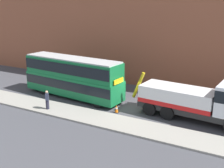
# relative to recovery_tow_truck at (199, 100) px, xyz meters

# --- Properties ---
(ground_plane) EXTENTS (120.00, 120.00, 0.00)m
(ground_plane) POSITION_rel_recovery_tow_truck_xyz_m (-5.99, 0.55, -1.76)
(ground_plane) COLOR #424247
(near_kerb) EXTENTS (60.00, 2.80, 0.15)m
(near_kerb) POSITION_rel_recovery_tow_truck_xyz_m (-5.99, -3.65, -1.68)
(near_kerb) COLOR gray
(near_kerb) RESTS_ON ground_plane
(building_facade) EXTENTS (60.00, 1.50, 16.00)m
(building_facade) POSITION_rel_recovery_tow_truck_xyz_m (-5.99, 7.60, 6.31)
(building_facade) COLOR #935138
(building_facade) RESTS_ON ground_plane
(recovery_tow_truck) EXTENTS (10.23, 3.42, 3.67)m
(recovery_tow_truck) POSITION_rel_recovery_tow_truck_xyz_m (0.00, 0.00, 0.00)
(recovery_tow_truck) COLOR #2D2D2D
(recovery_tow_truck) RESTS_ON ground_plane
(double_decker_bus) EXTENTS (11.18, 3.52, 4.06)m
(double_decker_bus) POSITION_rel_recovery_tow_truck_xyz_m (-12.49, 0.04, 0.47)
(double_decker_bus) COLOR #146B38
(double_decker_bus) RESTS_ON ground_plane
(pedestrian_onlooker) EXTENTS (0.44, 0.48, 1.71)m
(pedestrian_onlooker) POSITION_rel_recovery_tow_truck_xyz_m (-12.21, -4.12, -0.77)
(pedestrian_onlooker) COLOR #232333
(pedestrian_onlooker) RESTS_ON near_kerb
(traffic_cone_near_bus) EXTENTS (0.36, 0.36, 0.72)m
(traffic_cone_near_bus) POSITION_rel_recovery_tow_truck_xyz_m (-6.61, -1.59, -1.42)
(traffic_cone_near_bus) COLOR orange
(traffic_cone_near_bus) RESTS_ON ground_plane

